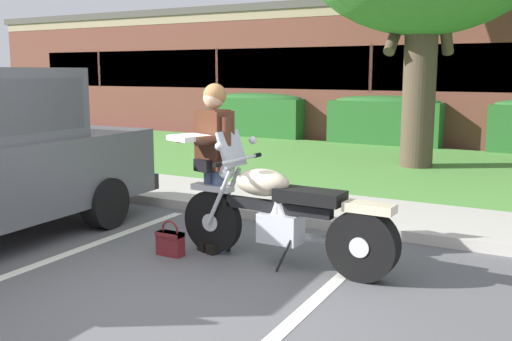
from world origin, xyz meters
TOP-DOWN VIEW (x-y plane):
  - ground_plane at (0.00, 0.00)m, footprint 140.00×140.00m
  - curb_strip at (0.00, 2.67)m, footprint 60.00×0.20m
  - concrete_walk at (0.00, 3.52)m, footprint 60.00×1.50m
  - grass_lawn at (0.00, 7.31)m, footprint 60.00×6.07m
  - stall_stripe_0 at (-1.43, 0.20)m, footprint 0.32×4.40m
  - stall_stripe_1 at (1.25, 0.20)m, footprint 0.32×4.40m
  - motorcycle at (0.67, 1.24)m, footprint 2.24×0.82m
  - rider_person at (-0.22, 1.28)m, footprint 0.55×0.65m
  - handbag at (-0.52, 0.94)m, footprint 0.28×0.13m
  - hedge_left at (-5.05, 10.64)m, footprint 2.77×0.90m
  - hedge_center_left at (-1.41, 10.64)m, footprint 2.77×0.90m
  - brick_building at (-1.88, 16.21)m, footprint 27.27×11.08m

SIDE VIEW (x-z plane):
  - ground_plane at x=0.00m, z-range 0.00..0.00m
  - stall_stripe_0 at x=-1.43m, z-range 0.00..0.01m
  - stall_stripe_1 at x=1.25m, z-range 0.00..0.01m
  - grass_lawn at x=0.00m, z-range 0.00..0.06m
  - concrete_walk at x=0.00m, z-range 0.00..0.08m
  - curb_strip at x=0.00m, z-range 0.00..0.12m
  - handbag at x=-0.52m, z-range -0.04..0.32m
  - motorcycle at x=0.67m, z-range -0.14..1.12m
  - hedge_left at x=-5.05m, z-range 0.03..1.27m
  - hedge_center_left at x=-1.41m, z-range 0.03..1.27m
  - rider_person at x=-0.22m, z-range 0.15..1.86m
  - brick_building at x=-1.88m, z-range 0.00..3.66m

